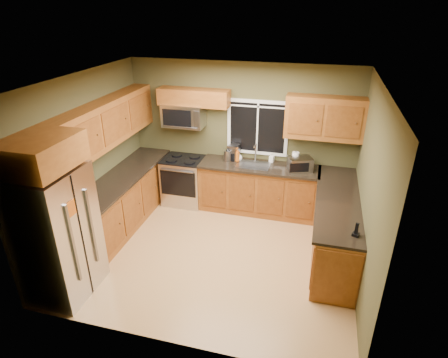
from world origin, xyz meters
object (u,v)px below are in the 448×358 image
at_px(toaster_oven, 300,164).
at_px(paper_towel_roll, 295,160).
at_px(soap_bottle_c, 239,156).
at_px(range, 184,180).
at_px(refrigerator, 58,234).
at_px(soap_bottle_b, 272,158).
at_px(kettle, 228,155).
at_px(soap_bottle_a, 237,155).
at_px(cordless_phone, 356,232).
at_px(coffee_maker, 234,153).
at_px(microwave, 184,115).

bearing_deg(toaster_oven, paper_towel_roll, 124.45).
distance_m(paper_towel_roll, soap_bottle_c, 1.04).
bearing_deg(range, refrigerator, -103.97).
height_order(refrigerator, soap_bottle_b, refrigerator).
height_order(range, kettle, kettle).
distance_m(soap_bottle_a, soap_bottle_c, 0.07).
xyz_separation_m(range, cordless_phone, (3.03, -1.88, 0.53)).
height_order(coffee_maker, kettle, coffee_maker).
height_order(toaster_oven, soap_bottle_a, soap_bottle_a).
bearing_deg(refrigerator, toaster_oven, 43.66).
xyz_separation_m(microwave, soap_bottle_a, (1.03, -0.03, -0.66)).
bearing_deg(paper_towel_roll, range, -176.99).
bearing_deg(paper_towel_roll, soap_bottle_a, -179.59).
relative_size(coffee_maker, kettle, 1.14).
bearing_deg(toaster_oven, cordless_phone, -65.33).
distance_m(coffee_maker, soap_bottle_c, 0.12).
bearing_deg(soap_bottle_b, soap_bottle_c, -171.90).
bearing_deg(toaster_oven, microwave, 175.61).
bearing_deg(range, microwave, 90.02).
xyz_separation_m(toaster_oven, cordless_phone, (0.85, -1.85, -0.07)).
distance_m(refrigerator, soap_bottle_a, 3.35).
xyz_separation_m(toaster_oven, coffee_maker, (-1.24, 0.20, 0.01)).
bearing_deg(range, kettle, 4.86).
relative_size(toaster_oven, coffee_maker, 1.64).
bearing_deg(coffee_maker, microwave, -177.97).
xyz_separation_m(toaster_oven, soap_bottle_c, (-1.13, 0.18, -0.04)).
bearing_deg(toaster_oven, soap_bottle_a, 173.39).
distance_m(kettle, cordless_phone, 2.92).
distance_m(paper_towel_roll, soap_bottle_a, 1.06).
distance_m(toaster_oven, cordless_phone, 2.04).
bearing_deg(refrigerator, microwave, 76.66).
height_order(kettle, soap_bottle_a, soap_bottle_a).
bearing_deg(toaster_oven, refrigerator, -136.34).
distance_m(refrigerator, toaster_oven, 3.97).
bearing_deg(paper_towel_roll, coffee_maker, 177.00).
bearing_deg(paper_towel_roll, kettle, -178.28).
xyz_separation_m(paper_towel_roll, soap_bottle_c, (-1.03, 0.04, -0.06)).
relative_size(microwave, kettle, 3.02).
bearing_deg(coffee_maker, toaster_oven, -9.22).
height_order(soap_bottle_b, cordless_phone, cordless_phone).
height_order(soap_bottle_a, soap_bottle_c, soap_bottle_a).
relative_size(toaster_oven, cordless_phone, 2.57).
distance_m(kettle, paper_towel_roll, 1.23).
distance_m(microwave, soap_bottle_b, 1.80).
bearing_deg(coffee_maker, paper_towel_roll, -3.00).
distance_m(range, soap_bottle_a, 1.20).
height_order(toaster_oven, kettle, kettle).
bearing_deg(kettle, refrigerator, -118.52).
xyz_separation_m(kettle, soap_bottle_c, (0.19, 0.07, -0.03)).
height_order(toaster_oven, cordless_phone, toaster_oven).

